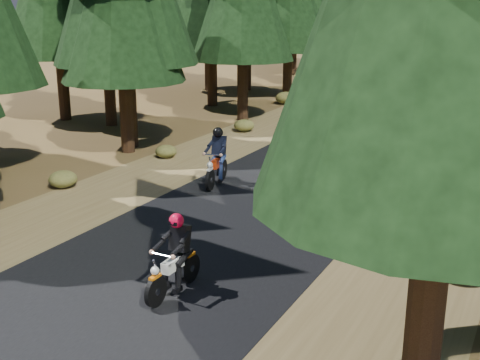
# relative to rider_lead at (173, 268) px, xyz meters

# --- Properties ---
(ground) EXTENTS (120.00, 120.00, 0.00)m
(ground) POSITION_rel_rider_lead_xyz_m (-0.77, 2.75, -0.54)
(ground) COLOR #4A371A
(ground) RESTS_ON ground
(road) EXTENTS (6.00, 100.00, 0.01)m
(road) POSITION_rel_rider_lead_xyz_m (-0.77, 7.75, -0.53)
(road) COLOR black
(road) RESTS_ON ground
(shoulder_l) EXTENTS (3.20, 100.00, 0.01)m
(shoulder_l) POSITION_rel_rider_lead_xyz_m (-5.37, 7.75, -0.54)
(shoulder_l) COLOR brown
(shoulder_l) RESTS_ON ground
(shoulder_r) EXTENTS (3.20, 100.00, 0.01)m
(shoulder_r) POSITION_rel_rider_lead_xyz_m (3.83, 7.75, -0.54)
(shoulder_r) COLOR brown
(shoulder_r) RESTS_ON ground
(understory_shrubs) EXTENTS (15.30, 30.94, 0.69)m
(understory_shrubs) POSITION_rel_rider_lead_xyz_m (-0.08, 11.35, -0.26)
(understory_shrubs) COLOR #474C1E
(understory_shrubs) RESTS_ON ground
(rider_lead) EXTENTS (0.56, 1.81, 1.61)m
(rider_lead) POSITION_rel_rider_lead_xyz_m (0.00, 0.00, 0.00)
(rider_lead) COLOR silver
(rider_lead) RESTS_ON road
(rider_follow) EXTENTS (1.00, 2.08, 1.78)m
(rider_follow) POSITION_rel_rider_lead_xyz_m (-2.90, 6.74, 0.06)
(rider_follow) COLOR #A92B0B
(rider_follow) RESTS_ON road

